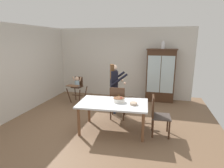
{
  "coord_description": "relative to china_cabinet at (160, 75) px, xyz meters",
  "views": [
    {
      "loc": [
        1.44,
        -4.46,
        2.23
      ],
      "look_at": [
        0.09,
        0.7,
        0.95
      ],
      "focal_mm": 29.33,
      "sensor_mm": 36.0,
      "label": 1
    }
  ],
  "objects": [
    {
      "name": "dining_chair_right_end",
      "position": [
        -0.04,
        -2.63,
        -0.42
      ],
      "size": [
        0.47,
        0.47,
        0.96
      ],
      "rotation": [
        0.0,
        0.0,
        1.64
      ],
      "color": "#422819",
      "rests_on": "ground_plane"
    },
    {
      "name": "wall_left",
      "position": [
        -4.12,
        -2.37,
        0.38
      ],
      "size": [
        0.06,
        5.32,
        2.7
      ],
      "primitive_type": "cube",
      "color": "beige",
      "rests_on": "ground_plane"
    },
    {
      "name": "serving_bowl",
      "position": [
        -0.59,
        -2.73,
        -0.21
      ],
      "size": [
        0.18,
        0.18,
        0.05
      ],
      "primitive_type": "cylinder",
      "color": "#C6AD93",
      "rests_on": "dining_table"
    },
    {
      "name": "dining_table",
      "position": [
        -1.1,
        -2.71,
        -0.32
      ],
      "size": [
        1.75,
        1.1,
        0.74
      ],
      "color": "silver",
      "rests_on": "ground_plane"
    },
    {
      "name": "ground_plane",
      "position": [
        -1.49,
        -2.37,
        -0.97
      ],
      "size": [
        6.24,
        6.24,
        0.0
      ],
      "primitive_type": "plane",
      "color": "brown"
    },
    {
      "name": "ceramic_vase",
      "position": [
        0.03,
        0.0,
        1.08
      ],
      "size": [
        0.13,
        0.13,
        0.27
      ],
      "color": "white",
      "rests_on": "china_cabinet"
    },
    {
      "name": "birthday_cake",
      "position": [
        -0.97,
        -2.63,
        -0.18
      ],
      "size": [
        0.28,
        0.28,
        0.19
      ],
      "color": "white",
      "rests_on": "dining_table"
    },
    {
      "name": "high_chair_with_toddler",
      "position": [
        -2.92,
        -0.9,
        -0.32
      ],
      "size": [
        0.62,
        0.72,
        0.95
      ],
      "rotation": [
        0.0,
        0.0,
        -0.08
      ],
      "color": "#422819",
      "rests_on": "ground_plane"
    },
    {
      "name": "adult_person",
      "position": [
        -1.36,
        -1.55,
        -0.01
      ],
      "size": [
        0.63,
        0.62,
        1.53
      ],
      "rotation": [
        0.0,
        0.0,
        1.96
      ],
      "color": "#3D4C6B",
      "rests_on": "ground_plane"
    },
    {
      "name": "dining_chair_far_side",
      "position": [
        -1.15,
        -2.0,
        -0.42
      ],
      "size": [
        0.49,
        0.49,
        0.96
      ],
      "rotation": [
        0.0,
        0.0,
        3.25
      ],
      "color": "#422819",
      "rests_on": "ground_plane"
    },
    {
      "name": "china_cabinet",
      "position": [
        0.0,
        0.0,
        0.0
      ],
      "size": [
        1.06,
        0.48,
        1.94
      ],
      "color": "#422819",
      "rests_on": "ground_plane"
    },
    {
      "name": "wall_back",
      "position": [
        -1.49,
        0.26,
        0.38
      ],
      "size": [
        5.32,
        0.06,
        2.7
      ],
      "primitive_type": "cube",
      "color": "beige",
      "rests_on": "ground_plane"
    }
  ]
}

